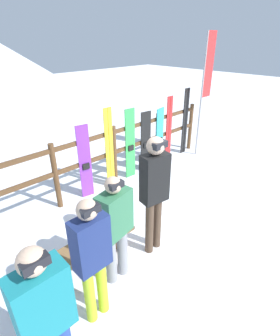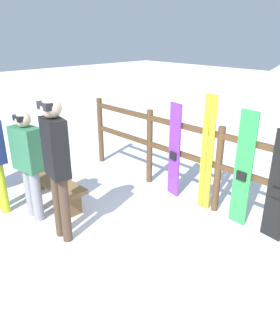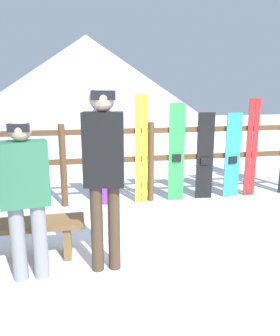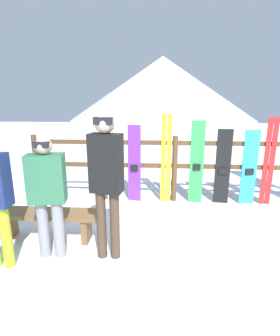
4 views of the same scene
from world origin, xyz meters
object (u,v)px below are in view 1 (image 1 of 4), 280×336
person_teal (46,315)px  ski_pair_yellow (109,149)px  person_navy (92,254)px  rental_flag (206,80)px  person_plaid_green (115,224)px  snowboard_cyan (160,137)px  bench (86,251)px  snowboard_purple (85,163)px  ski_pair_red (169,129)px  person_black (155,187)px  ski_pair_black (185,122)px  snowboard_green (130,144)px  snowboard_black_stripe (146,142)px

person_teal → ski_pair_yellow: 3.67m
person_navy → rental_flag: bearing=21.4°
person_plaid_green → snowboard_cyan: size_ratio=1.08×
bench → snowboard_purple: bearing=55.1°
person_teal → ski_pair_red: size_ratio=1.00×
snowboard_purple → bench: bearing=-124.9°
person_navy → person_black: size_ratio=0.88×
person_teal → person_black: bearing=16.9°
person_plaid_green → person_navy: 0.58m
snowboard_cyan → ski_pair_black: (1.02, 0.00, 0.17)m
ski_pair_red → snowboard_green: bearing=-179.9°
snowboard_green → snowboard_cyan: bearing=-0.0°
rental_flag → person_black: bearing=-155.8°
person_navy → snowboard_black_stripe: (3.08, 2.23, -0.23)m
snowboard_green → ski_pair_black: bearing=0.1°
person_plaid_green → snowboard_cyan: (3.05, 1.97, -0.17)m
person_navy → rental_flag: (4.85, 1.90, 1.03)m
bench → ski_pair_red: bearing=23.6°
snowboard_purple → ski_pair_yellow: ski_pair_yellow is taller
snowboard_cyan → ski_pair_black: bearing=0.2°
bench → ski_pair_red: (3.62, 1.58, 0.50)m
person_teal → ski_pair_yellow: bearing=43.6°
snowboard_purple → snowboard_cyan: snowboard_purple is taller
snowboard_black_stripe → ski_pair_red: ski_pair_red is taller
person_plaid_green → ski_pair_yellow: 2.47m
snowboard_green → rental_flag: 2.57m
person_teal → ski_pair_black: 5.82m
ski_pair_yellow → ski_pair_red: ski_pair_yellow is taller
person_black → person_teal: bearing=-163.1°
person_plaid_green → person_black: person_black is taller
person_black → ski_pair_yellow: bearing=68.7°
rental_flag → ski_pair_red: bearing=160.2°
bench → rental_flag: 5.00m
snowboard_cyan → person_teal: bearing=-149.1°
snowboard_green → person_black: bearing=-124.5°
person_plaid_green → person_navy: bearing=-153.8°
snowboard_green → ski_pair_red: (1.33, 0.00, 0.04)m
ski_pair_yellow → rental_flag: bearing=-6.7°
ski_pair_yellow → snowboard_green: 0.58m
person_plaid_green → snowboard_cyan: bearing=32.9°
snowboard_purple → ski_pair_red: 2.52m
person_navy → ski_pair_yellow: (2.01, 2.23, -0.09)m
snowboard_purple → snowboard_green: (1.19, 0.00, 0.04)m
snowboard_black_stripe → ski_pair_black: 1.52m
person_plaid_green → ski_pair_black: 4.52m
person_navy → person_black: person_black is taller
person_navy → snowboard_black_stripe: size_ratio=1.11×
bench → person_navy: 0.95m
bench → person_navy: bearing=-114.5°
person_plaid_green → rental_flag: size_ratio=0.50×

